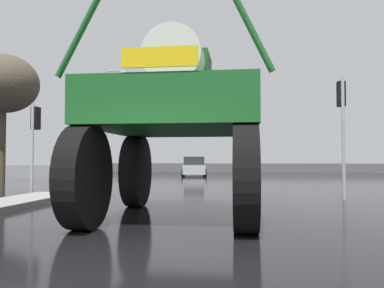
% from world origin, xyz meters
% --- Properties ---
extents(ground_plane, '(120.00, 120.00, 0.00)m').
position_xyz_m(ground_plane, '(0.00, 18.00, 0.00)').
color(ground_plane, black).
extents(oversize_sprayer, '(4.06, 5.65, 4.51)m').
position_xyz_m(oversize_sprayer, '(0.16, 4.34, 2.14)').
color(oversize_sprayer, black).
rests_on(oversize_sprayer, ground).
extents(sedan_ahead, '(2.29, 4.28, 1.52)m').
position_xyz_m(sedan_ahead, '(-2.30, 26.47, 0.71)').
color(sedan_ahead, '#B7B7BF').
rests_on(sedan_ahead, ground).
extents(traffic_signal_near_left, '(0.24, 0.54, 3.35)m').
position_xyz_m(traffic_signal_near_left, '(-6.04, 9.17, 2.44)').
color(traffic_signal_near_left, '#A8AAAF').
rests_on(traffic_signal_near_left, ground).
extents(traffic_signal_near_right, '(0.24, 0.54, 4.02)m').
position_xyz_m(traffic_signal_near_right, '(4.88, 9.16, 2.94)').
color(traffic_signal_near_right, '#A8AAAF').
rests_on(traffic_signal_near_right, ground).
extents(streetlight_far_left, '(1.80, 0.24, 8.56)m').
position_xyz_m(streetlight_far_left, '(-9.17, 25.91, 4.72)').
color(streetlight_far_left, '#A8AAAF').
rests_on(streetlight_far_left, ground).
extents(bare_tree_left, '(3.78, 3.78, 7.08)m').
position_xyz_m(bare_tree_left, '(-11.48, 15.56, 5.44)').
color(bare_tree_left, '#473828').
rests_on(bare_tree_left, ground).
extents(roadside_barrier, '(33.00, 0.24, 0.90)m').
position_xyz_m(roadside_barrier, '(0.00, 36.12, 0.45)').
color(roadside_barrier, '#59595B').
rests_on(roadside_barrier, ground).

